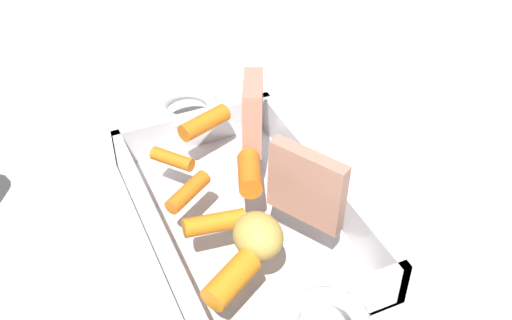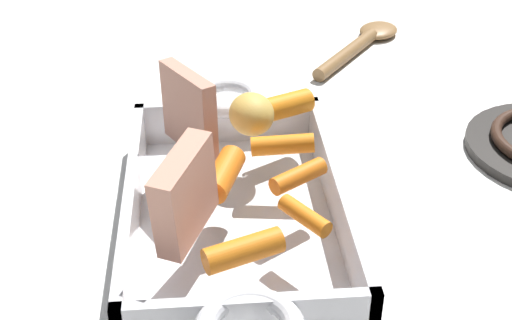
% 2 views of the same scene
% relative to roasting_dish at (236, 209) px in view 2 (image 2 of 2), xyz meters
% --- Properties ---
extents(ground_plane, '(2.13, 2.13, 0.00)m').
position_rel_roasting_dish_xyz_m(ground_plane, '(0.00, 0.00, -0.02)').
color(ground_plane, white).
extents(roasting_dish, '(0.41, 0.19, 0.05)m').
position_rel_roasting_dish_xyz_m(roasting_dish, '(0.00, 0.00, 0.00)').
color(roasting_dish, silver).
rests_on(roasting_dish, ground_plane).
extents(roast_slice_thin, '(0.08, 0.05, 0.08)m').
position_rel_roasting_dish_xyz_m(roast_slice_thin, '(-0.07, 0.04, 0.07)').
color(roast_slice_thin, tan).
rests_on(roast_slice_thin, roasting_dish).
extents(roast_slice_thick, '(0.07, 0.05, 0.08)m').
position_rel_roasting_dish_xyz_m(roast_slice_thick, '(0.06, 0.04, 0.07)').
color(roast_slice_thick, tan).
rests_on(roast_slice_thick, roasting_dish).
extents(baby_carrot_long, '(0.02, 0.06, 0.02)m').
position_rel_roasting_dish_xyz_m(baby_carrot_long, '(0.04, -0.05, 0.04)').
color(baby_carrot_long, orange).
rests_on(baby_carrot_long, roasting_dish).
extents(baby_carrot_southeast, '(0.04, 0.05, 0.02)m').
position_rel_roasting_dish_xyz_m(baby_carrot_southeast, '(-0.01, -0.05, 0.04)').
color(baby_carrot_southeast, orange).
rests_on(baby_carrot_southeast, roasting_dish).
extents(baby_carrot_northwest, '(0.06, 0.04, 0.03)m').
position_rel_roasting_dish_xyz_m(baby_carrot_northwest, '(-0.01, 0.01, 0.04)').
color(baby_carrot_northwest, orange).
rests_on(baby_carrot_northwest, roasting_dish).
extents(baby_carrot_center_right, '(0.05, 0.04, 0.02)m').
position_rel_roasting_dish_xyz_m(baby_carrot_center_right, '(-0.07, -0.05, 0.04)').
color(baby_carrot_center_right, orange).
rests_on(baby_carrot_center_right, roasting_dish).
extents(baby_carrot_northeast, '(0.05, 0.06, 0.03)m').
position_rel_roasting_dish_xyz_m(baby_carrot_northeast, '(0.11, -0.06, 0.04)').
color(baby_carrot_northeast, orange).
rests_on(baby_carrot_northeast, roasting_dish).
extents(baby_carrot_center_left, '(0.04, 0.06, 0.02)m').
position_rel_roasting_dish_xyz_m(baby_carrot_center_left, '(-0.11, 0.00, 0.04)').
color(baby_carrot_center_left, orange).
rests_on(baby_carrot_center_left, roasting_dish).
extents(potato_near_roast, '(0.05, 0.05, 0.04)m').
position_rel_roasting_dish_xyz_m(potato_near_roast, '(0.08, -0.02, 0.05)').
color(potato_near_roast, gold).
rests_on(potato_near_roast, roasting_dish).
extents(serving_spoon, '(0.19, 0.16, 0.02)m').
position_rel_roasting_dish_xyz_m(serving_spoon, '(0.38, -0.20, -0.01)').
color(serving_spoon, olive).
rests_on(serving_spoon, ground_plane).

